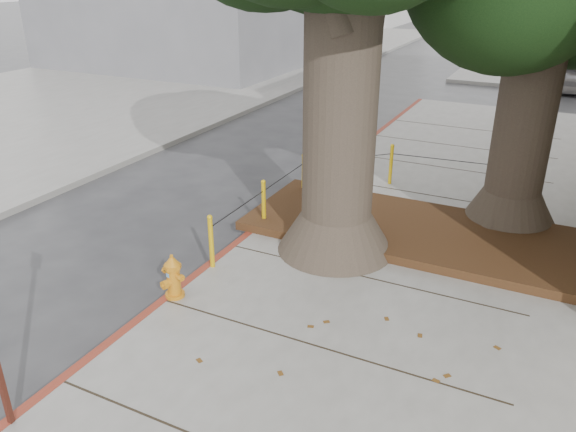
# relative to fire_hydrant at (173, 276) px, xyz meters

# --- Properties ---
(ground) EXTENTS (140.00, 140.00, 0.00)m
(ground) POSITION_rel_fire_hydrant_xyz_m (1.90, -0.16, -0.49)
(ground) COLOR #28282B
(ground) RESTS_ON ground
(sidewalk_opposite) EXTENTS (14.00, 60.00, 0.15)m
(sidewalk_opposite) POSITION_rel_fire_hydrant_xyz_m (-12.10, 9.84, -0.42)
(sidewalk_opposite) COLOR slate
(sidewalk_opposite) RESTS_ON ground
(curb_red) EXTENTS (0.14, 26.00, 0.16)m
(curb_red) POSITION_rel_fire_hydrant_xyz_m (-0.10, 2.34, -0.42)
(curb_red) COLOR maroon
(curb_red) RESTS_ON ground
(planter_bed) EXTENTS (6.40, 2.60, 0.16)m
(planter_bed) POSITION_rel_fire_hydrant_xyz_m (2.80, 3.74, -0.26)
(planter_bed) COLOR black
(planter_bed) RESTS_ON sidewalk_main
(bollard_ring) EXTENTS (3.79, 5.39, 0.95)m
(bollard_ring) POSITION_rel_fire_hydrant_xyz_m (1.03, 4.21, 0.17)
(bollard_ring) COLOR #CEA10B
(bollard_ring) RESTS_ON sidewalk_main
(fire_hydrant) EXTENTS (0.38, 0.36, 0.71)m
(fire_hydrant) POSITION_rel_fire_hydrant_xyz_m (0.00, 0.00, 0.00)
(fire_hydrant) COLOR orange
(fire_hydrant) RESTS_ON sidewalk_main
(car_silver) EXTENTS (3.86, 1.97, 1.26)m
(car_silver) POSITION_rel_fire_hydrant_xyz_m (4.72, 19.49, 0.13)
(car_silver) COLOR #98989C
(car_silver) RESTS_ON ground
(car_dark) EXTENTS (2.24, 4.49, 1.25)m
(car_dark) POSITION_rel_fire_hydrant_xyz_m (-8.18, 17.21, 0.13)
(car_dark) COLOR black
(car_dark) RESTS_ON ground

